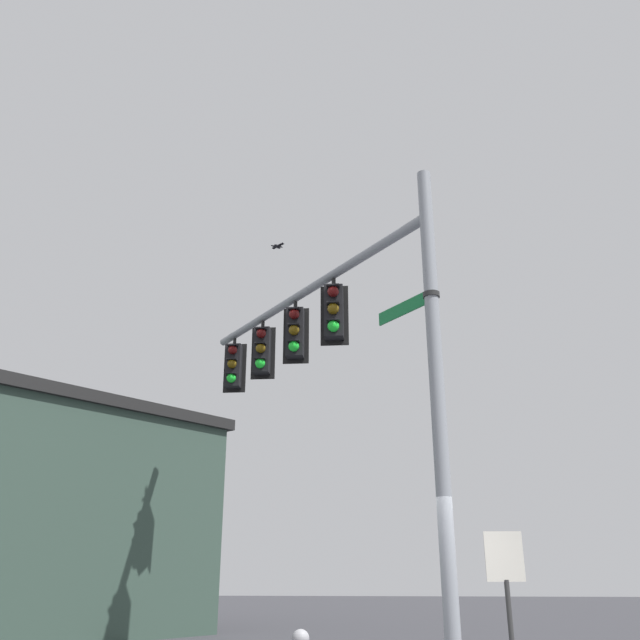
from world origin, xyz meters
The scene contains 10 objects.
signal_pole centered at (0.00, 0.00, 3.90)m, with size 0.22×0.22×7.79m, color gray.
mast_arm centered at (2.37, -2.99, 6.96)m, with size 0.18×0.18×7.63m, color gray.
traffic_light_nearest_pole centered at (1.67, -2.09, 6.17)m, with size 0.54×0.49×1.31m.
traffic_light_mid_inner centered at (2.56, -3.20, 6.17)m, with size 0.54×0.49×1.31m.
traffic_light_mid_outer centered at (3.45, -4.32, 6.17)m, with size 0.54×0.49×1.31m.
traffic_light_arm_end centered at (4.33, -5.43, 6.17)m, with size 0.54×0.49×1.31m.
street_name_sign centered at (0.27, -0.34, 5.57)m, with size 0.96×1.16×0.22m.
bird_flying centered at (3.22, -4.72, 8.95)m, with size 0.35×0.25×0.12m.
storefront_building centered at (10.68, -7.62, 2.83)m, with size 11.43×11.61×5.64m.
historical_marker centered at (-1.04, -1.74, 1.40)m, with size 0.60×0.08×2.13m.
Camera 1 is at (0.86, 9.83, 1.51)m, focal length 37.80 mm.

